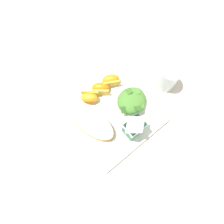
% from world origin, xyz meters
% --- Properties ---
extents(ground, '(3.00, 3.00, 0.00)m').
position_xyz_m(ground, '(0.00, 0.00, 0.00)').
color(ground, beige).
extents(white_plate, '(0.28, 0.28, 0.02)m').
position_xyz_m(white_plate, '(0.00, 0.00, 0.01)').
color(white_plate, white).
rests_on(white_plate, ground).
extents(cheesy_pizza_bread, '(0.12, 0.18, 0.04)m').
position_xyz_m(cheesy_pizza_bread, '(0.07, -0.01, 0.03)').
color(cheesy_pizza_bread, tan).
rests_on(cheesy_pizza_bread, white_plate).
extents(green_salad_pile, '(0.11, 0.10, 0.05)m').
position_xyz_m(green_salad_pile, '(-0.07, 0.01, 0.04)').
color(green_salad_pile, '#4C8433').
rests_on(green_salad_pile, white_plate).
extents(milk_carton, '(0.06, 0.04, 0.11)m').
position_xyz_m(milk_carton, '(-0.01, 0.09, 0.08)').
color(milk_carton, '#2D8451').
rests_on(milk_carton, white_plate).
extents(orange_wedge_front, '(0.07, 0.06, 0.04)m').
position_xyz_m(orange_wedge_front, '(-0.07, -0.09, 0.04)').
color(orange_wedge_front, orange).
rests_on(orange_wedge_front, white_plate).
extents(orange_wedge_middle, '(0.07, 0.07, 0.04)m').
position_xyz_m(orange_wedge_middle, '(-0.02, -0.09, 0.04)').
color(orange_wedge_middle, orange).
rests_on(orange_wedge_middle, white_plate).
extents(orange_wedge_rear, '(0.07, 0.07, 0.04)m').
position_xyz_m(orange_wedge_rear, '(0.03, -0.08, 0.04)').
color(orange_wedge_rear, orange).
rests_on(orange_wedge_rear, white_plate).
extents(drinking_clear_cup, '(0.07, 0.07, 0.10)m').
position_xyz_m(drinking_clear_cup, '(-0.22, 0.03, 0.05)').
color(drinking_clear_cup, silver).
rests_on(drinking_clear_cup, ground).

